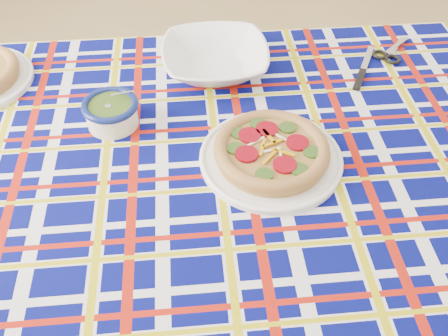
{
  "coord_description": "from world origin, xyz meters",
  "views": [
    {
      "loc": [
        -0.08,
        -1.18,
        1.45
      ],
      "look_at": [
        -0.06,
        -0.47,
        0.73
      ],
      "focal_mm": 40.0,
      "sensor_mm": 36.0,
      "label": 1
    }
  ],
  "objects_px": {
    "dining_table": "(191,175)",
    "serving_bowl": "(215,59)",
    "main_focaccia_plate": "(272,151)",
    "pesto_bowl": "(111,111)"
  },
  "relations": [
    {
      "from": "dining_table",
      "to": "serving_bowl",
      "type": "xyz_separation_m",
      "value": [
        0.06,
        0.3,
        0.11
      ]
    },
    {
      "from": "dining_table",
      "to": "serving_bowl",
      "type": "relative_size",
      "value": 5.82
    },
    {
      "from": "main_focaccia_plate",
      "to": "serving_bowl",
      "type": "xyz_separation_m",
      "value": [
        -0.11,
        0.33,
        0.0
      ]
    },
    {
      "from": "pesto_bowl",
      "to": "serving_bowl",
      "type": "bearing_deg",
      "value": 40.95
    },
    {
      "from": "dining_table",
      "to": "serving_bowl",
      "type": "bearing_deg",
      "value": 75.05
    },
    {
      "from": "serving_bowl",
      "to": "main_focaccia_plate",
      "type": "bearing_deg",
      "value": -71.73
    },
    {
      "from": "pesto_bowl",
      "to": "serving_bowl",
      "type": "height_order",
      "value": "pesto_bowl"
    },
    {
      "from": "pesto_bowl",
      "to": "serving_bowl",
      "type": "distance_m",
      "value": 0.31
    },
    {
      "from": "main_focaccia_plate",
      "to": "pesto_bowl",
      "type": "xyz_separation_m",
      "value": [
        -0.34,
        0.13,
        0.01
      ]
    },
    {
      "from": "dining_table",
      "to": "pesto_bowl",
      "type": "distance_m",
      "value": 0.23
    }
  ]
}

